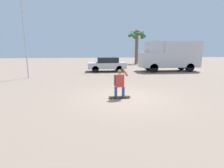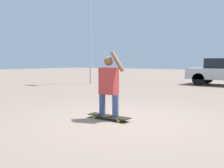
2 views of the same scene
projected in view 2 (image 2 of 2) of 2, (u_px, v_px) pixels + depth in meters
ground_plane at (121, 120)px, 5.53m from camera, size 80.00×80.00×0.00m
skateboard at (109, 116)px, 5.60m from camera, size 1.05×0.26×0.08m
person_skateboarder at (109, 83)px, 5.54m from camera, size 0.69×0.22×1.44m
flagpole at (91, 11)px, 14.62m from camera, size 1.12×0.12×7.44m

